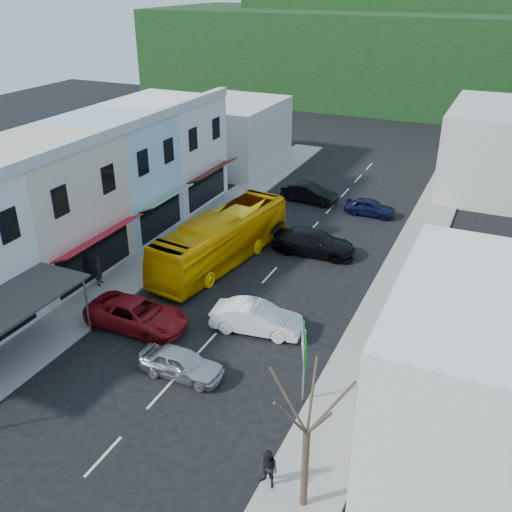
% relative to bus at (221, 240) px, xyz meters
% --- Properties ---
extents(ground, '(120.00, 120.00, 0.00)m').
position_rel_bus_xyz_m(ground, '(3.45, -8.35, -1.55)').
color(ground, black).
rests_on(ground, ground).
extents(sidewalk_left, '(3.00, 52.00, 0.15)m').
position_rel_bus_xyz_m(sidewalk_left, '(-4.05, 1.65, -1.48)').
color(sidewalk_left, gray).
rests_on(sidewalk_left, ground).
extents(sidewalk_right, '(3.00, 52.00, 0.15)m').
position_rel_bus_xyz_m(sidewalk_right, '(10.95, 1.65, -1.48)').
color(sidewalk_right, gray).
rests_on(sidewalk_right, ground).
extents(shopfront_row, '(8.25, 30.00, 8.00)m').
position_rel_bus_xyz_m(shopfront_row, '(-9.04, -3.35, 2.45)').
color(shopfront_row, silver).
rests_on(shopfront_row, ground).
extents(right_building, '(8.00, 9.00, 8.00)m').
position_rel_bus_xyz_m(right_building, '(16.95, -12.35, 2.45)').
color(right_building, silver).
rests_on(right_building, ground).
extents(distant_block_left, '(8.00, 10.00, 6.00)m').
position_rel_bus_xyz_m(distant_block_left, '(-8.55, 18.65, 1.45)').
color(distant_block_left, '#B7B2A8').
rests_on(distant_block_left, ground).
extents(distant_block_right, '(8.00, 12.00, 7.00)m').
position_rel_bus_xyz_m(distant_block_right, '(14.45, 21.65, 1.95)').
color(distant_block_right, '#B7B2A8').
rests_on(distant_block_right, ground).
extents(hillside, '(80.00, 26.00, 14.00)m').
position_rel_bus_xyz_m(hillside, '(2.00, 56.74, 5.18)').
color(hillside, black).
rests_on(hillside, ground).
extents(bus, '(4.00, 11.83, 3.10)m').
position_rel_bus_xyz_m(bus, '(0.00, 0.00, 0.00)').
color(bus, '#FBB106').
rests_on(bus, ground).
extents(car_silver, '(4.43, 1.87, 1.40)m').
position_rel_bus_xyz_m(car_silver, '(3.63, -10.88, -0.85)').
color(car_silver, '#BBBBC0').
rests_on(car_silver, ground).
extents(car_white, '(4.60, 2.36, 1.40)m').
position_rel_bus_xyz_m(car_white, '(5.24, -6.18, -0.85)').
color(car_white, silver).
rests_on(car_white, ground).
extents(car_red, '(4.62, 1.94, 1.40)m').
position_rel_bus_xyz_m(car_red, '(-0.53, -8.40, -0.85)').
color(car_red, maroon).
rests_on(car_red, ground).
extents(car_black_near, '(4.59, 2.08, 1.40)m').
position_rel_bus_xyz_m(car_black_near, '(4.87, 3.63, -0.85)').
color(car_black_near, black).
rests_on(car_black_near, ground).
extents(car_navy_mid, '(4.41, 1.82, 1.40)m').
position_rel_bus_xyz_m(car_navy_mid, '(6.53, 11.64, -0.85)').
color(car_navy_mid, black).
rests_on(car_navy_mid, ground).
extents(car_black_far, '(4.54, 2.18, 1.40)m').
position_rel_bus_xyz_m(car_black_far, '(1.40, 12.43, -0.85)').
color(car_black_far, black).
rests_on(car_black_far, ground).
extents(pedestrian_left, '(0.56, 0.69, 1.70)m').
position_rel_bus_xyz_m(pedestrian_left, '(-5.05, -5.73, -0.55)').
color(pedestrian_left, black).
rests_on(pedestrian_left, sidewalk_left).
extents(pedestrian_right, '(0.79, 0.61, 1.70)m').
position_rel_bus_xyz_m(pedestrian_right, '(9.75, -15.12, -0.55)').
color(pedestrian_right, black).
rests_on(pedestrian_right, sidewalk_right).
extents(direction_sign, '(1.42, 1.79, 3.68)m').
position_rel_bus_xyz_m(direction_sign, '(9.25, -10.34, 0.29)').
color(direction_sign, '#065212').
rests_on(direction_sign, ground).
extents(street_tree, '(2.96, 2.96, 6.62)m').
position_rel_bus_xyz_m(street_tree, '(11.15, -15.31, 1.76)').
color(street_tree, '#35261E').
rests_on(street_tree, ground).
extents(traffic_signal, '(1.25, 1.42, 5.32)m').
position_rel_bus_xyz_m(traffic_signal, '(10.05, 20.50, 1.11)').
color(traffic_signal, black).
rests_on(traffic_signal, ground).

